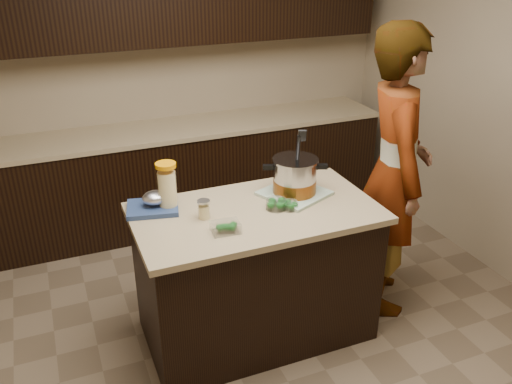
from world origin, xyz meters
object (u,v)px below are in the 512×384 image
(island, at_px, (256,273))
(stock_pot, at_px, (295,178))
(person, at_px, (394,174))
(lemonade_pitcher, at_px, (167,189))

(island, xyz_separation_m, stock_pot, (0.30, 0.11, 0.56))
(island, bearing_deg, person, 0.62)
(island, distance_m, person, 1.11)
(stock_pot, distance_m, person, 0.68)
(stock_pot, xyz_separation_m, person, (0.68, -0.09, -0.04))
(stock_pot, relative_size, person, 0.21)
(island, height_order, person, person)
(island, relative_size, lemonade_pitcher, 4.97)
(island, height_order, stock_pot, stock_pot)
(stock_pot, bearing_deg, island, -140.32)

